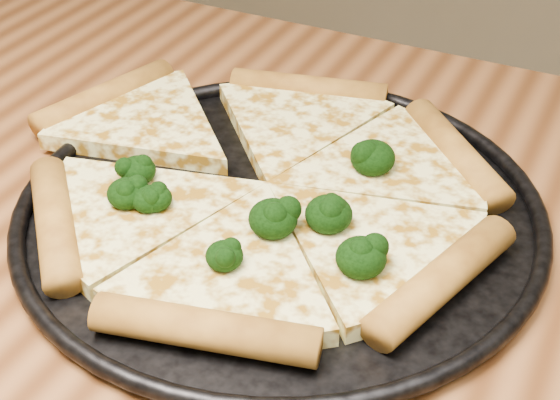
% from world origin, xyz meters
% --- Properties ---
extents(dining_table, '(1.20, 0.90, 0.75)m').
position_xyz_m(dining_table, '(0.00, 0.00, 0.66)').
color(dining_table, brown).
rests_on(dining_table, ground).
extents(pizza_pan, '(0.41, 0.41, 0.02)m').
position_xyz_m(pizza_pan, '(0.01, 0.11, 0.76)').
color(pizza_pan, black).
rests_on(pizza_pan, dining_table).
extents(pizza, '(0.43, 0.38, 0.03)m').
position_xyz_m(pizza, '(-0.01, 0.12, 0.77)').
color(pizza, '#FFFA9C').
rests_on(pizza, pizza_pan).
extents(broccoli_florets, '(0.23, 0.19, 0.03)m').
position_xyz_m(broccoli_florets, '(0.02, 0.08, 0.78)').
color(broccoli_florets, black).
rests_on(broccoli_florets, pizza).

